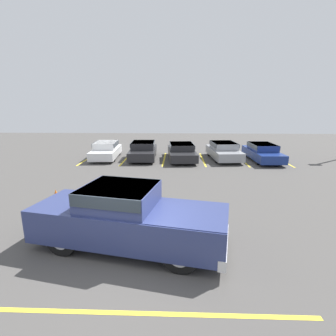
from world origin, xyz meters
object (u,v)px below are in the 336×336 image
Objects in this scene: parked_sedan_c at (182,151)px; parked_sedan_e at (262,151)px; parked_sedan_d at (224,150)px; traffic_cone at (56,196)px; parked_sedan_a at (106,150)px; parked_sedan_b at (143,150)px; pickup_truck at (130,217)px.

parked_sedan_e is at bearing 84.43° from parked_sedan_c.
traffic_cone is (-8.51, -9.01, -0.42)m from parked_sedan_d.
parked_sedan_d is at bearing 86.35° from parked_sedan_a.
parked_sedan_b is at bearing -97.76° from parked_sedan_c.
parked_sedan_d is at bearing 46.64° from traffic_cone.
parked_sedan_b is at bearing 107.41° from pickup_truck.
pickup_truck reaches higher than parked_sedan_c.
parked_sedan_e is at bearing 84.72° from parked_sedan_a.
parked_sedan_e is at bearing 85.78° from parked_sedan_b.
parked_sedan_b reaches higher than traffic_cone.
parked_sedan_d reaches higher than parked_sedan_e.
pickup_truck is 10.73× the size of traffic_cone.
parked_sedan_b is at bearing 85.22° from parked_sedan_a.
pickup_truck reaches higher than parked_sedan_e.
pickup_truck is at bearing -42.34° from traffic_cone.
parked_sedan_a is at bearing -96.70° from parked_sedan_c.
pickup_truck is 12.33m from parked_sedan_c.
parked_sedan_d is at bearing 89.53° from parked_sedan_c.
parked_sedan_b is at bearing -94.07° from parked_sedan_e.
traffic_cone is (0.28, -9.04, -0.40)m from parked_sedan_a.
parked_sedan_b is 8.70m from parked_sedan_e.
parked_sedan_b is 0.94× the size of parked_sedan_e.
parked_sedan_a is 8.05× the size of traffic_cone.
parked_sedan_c is (2.86, -0.18, -0.04)m from parked_sedan_b.
parked_sedan_e reaches higher than traffic_cone.
parked_sedan_b is (-1.21, 12.39, -0.24)m from pickup_truck.
traffic_cone is at bearing 149.50° from pickup_truck.
parked_sedan_e is (8.70, -0.31, -0.02)m from parked_sedan_b.
pickup_truck reaches higher than traffic_cone.
parked_sedan_c is at bearing -91.46° from parked_sedan_d.
parked_sedan_a is (-4.02, 12.46, -0.26)m from pickup_truck.
traffic_cone is (-5.39, -8.80, -0.38)m from parked_sedan_c.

